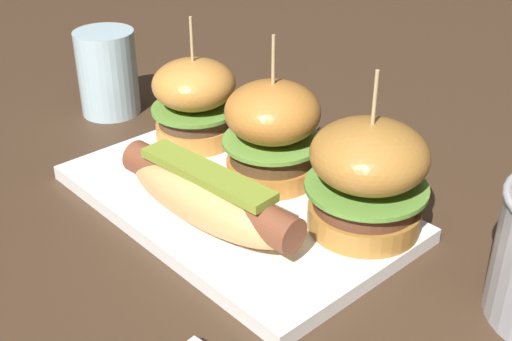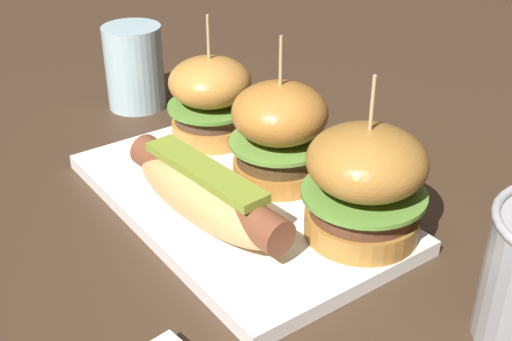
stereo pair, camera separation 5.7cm
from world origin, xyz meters
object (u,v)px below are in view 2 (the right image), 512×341
(slider_left, at_px, (211,98))
(hot_dog, at_px, (205,193))
(slider_center, at_px, (282,134))
(platter_main, at_px, (236,200))
(water_glass, at_px, (135,67))
(slider_right, at_px, (365,183))

(slider_left, bearing_deg, hot_dog, -34.27)
(hot_dog, distance_m, slider_center, 0.10)
(platter_main, relative_size, slider_left, 2.41)
(hot_dog, distance_m, water_glass, 0.29)
(hot_dog, xyz_separation_m, water_glass, (-0.28, 0.08, 0.01))
(hot_dog, height_order, water_glass, water_glass)
(hot_dog, relative_size, slider_right, 1.37)
(hot_dog, relative_size, water_glass, 1.94)
(water_glass, bearing_deg, slider_center, 3.67)
(platter_main, height_order, water_glass, water_glass)
(slider_left, distance_m, slider_center, 0.12)
(slider_center, relative_size, slider_right, 1.00)
(platter_main, relative_size, slider_center, 2.28)
(platter_main, height_order, hot_dog, hot_dog)
(slider_left, bearing_deg, slider_center, 2.37)
(water_glass, bearing_deg, hot_dog, -15.18)
(water_glass, bearing_deg, slider_right, 2.62)
(platter_main, relative_size, water_glass, 3.22)
(water_glass, bearing_deg, slider_left, 4.65)
(platter_main, relative_size, slider_right, 2.28)
(platter_main, distance_m, slider_right, 0.14)
(slider_left, xyz_separation_m, water_glass, (-0.15, -0.01, -0.01))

